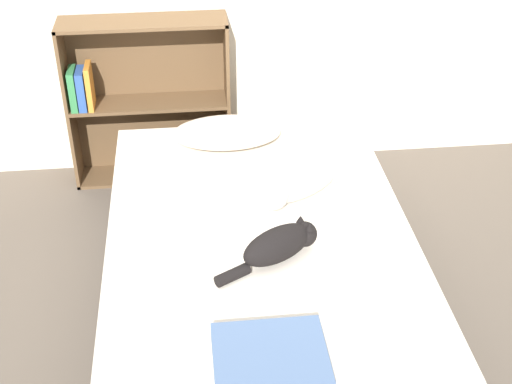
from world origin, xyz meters
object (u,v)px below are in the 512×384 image
Objects in this scene: pillow at (227,132)px; cat_light at (295,187)px; bed at (260,273)px; cat_dark at (280,244)px; bookshelf at (143,98)px.

cat_light is at bearing -65.12° from pillow.
bed is 0.44m from cat_light.
bed is 0.39m from cat_dark.
pillow is 1.28× the size of cat_dark.
bed is 3.78× the size of cat_light.
pillow is at bearing 68.67° from cat_dark.
cat_dark reaches higher than pillow.
pillow is at bearing -94.92° from cat_light.
cat_light is (0.28, -0.60, 0.02)m from pillow.
cat_dark is 1.68m from bookshelf.
cat_light is 1.20× the size of cat_dark.
pillow is 0.58× the size of bookshelf.
cat_light reaches higher than pillow.
bookshelf is at bearing -86.77° from cat_light.
cat_light is at bearing 43.89° from cat_dark.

